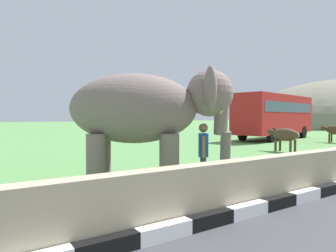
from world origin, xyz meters
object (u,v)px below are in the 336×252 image
object	(u,v)px
elephant	(149,111)
bus_red	(275,113)
person_handler	(203,152)
cow_near	(284,135)

from	to	relation	value
elephant	bus_red	world-z (taller)	bus_red
elephant	person_handler	xyz separation A→B (m)	(1.25, -0.59, -1.04)
person_handler	bus_red	world-z (taller)	bus_red
elephant	cow_near	bearing A→B (deg)	17.34
bus_red	cow_near	world-z (taller)	bus_red
bus_red	cow_near	bearing A→B (deg)	-140.29
cow_near	bus_red	bearing A→B (deg)	39.71
person_handler	bus_red	distance (m)	18.14
elephant	person_handler	size ratio (longest dim) A/B	2.39
elephant	cow_near	xyz separation A→B (m)	(9.82, 3.07, -1.10)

